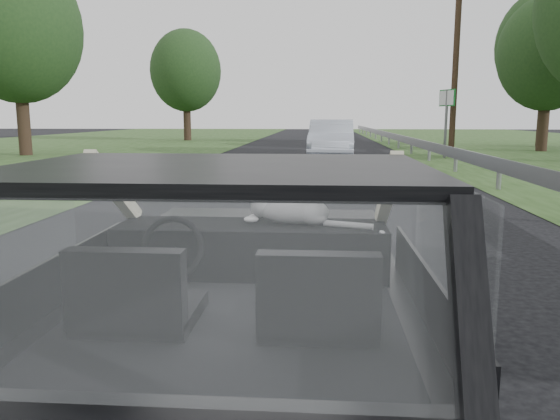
% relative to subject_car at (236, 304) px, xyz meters
% --- Properties ---
extents(subject_car, '(1.80, 4.00, 1.45)m').
position_rel_subject_car_xyz_m(subject_car, '(0.00, 0.00, 0.00)').
color(subject_car, black).
rests_on(subject_car, ground).
extents(dashboard, '(1.58, 0.45, 0.30)m').
position_rel_subject_car_xyz_m(dashboard, '(0.00, 0.62, 0.12)').
color(dashboard, black).
rests_on(dashboard, subject_car).
extents(driver_seat, '(0.50, 0.72, 0.42)m').
position_rel_subject_car_xyz_m(driver_seat, '(-0.40, -0.29, 0.16)').
color(driver_seat, black).
rests_on(driver_seat, subject_car).
extents(passenger_seat, '(0.50, 0.72, 0.42)m').
position_rel_subject_car_xyz_m(passenger_seat, '(0.40, -0.29, 0.16)').
color(passenger_seat, black).
rests_on(passenger_seat, subject_car).
extents(steering_wheel, '(0.36, 0.36, 0.04)m').
position_rel_subject_car_xyz_m(steering_wheel, '(-0.40, 0.33, 0.20)').
color(steering_wheel, black).
rests_on(steering_wheel, dashboard).
extents(cat, '(0.63, 0.33, 0.27)m').
position_rel_subject_car_xyz_m(cat, '(0.23, 0.65, 0.36)').
color(cat, '#97979A').
rests_on(cat, dashboard).
extents(guardrail, '(0.05, 90.00, 0.32)m').
position_rel_subject_car_xyz_m(guardrail, '(4.30, 10.00, -0.15)').
color(guardrail, gray).
rests_on(guardrail, ground).
extents(other_car, '(1.97, 4.67, 1.52)m').
position_rel_subject_car_xyz_m(other_car, '(0.82, 18.18, 0.03)').
color(other_car, silver).
rests_on(other_car, ground).
extents(highway_sign, '(0.46, 1.04, 2.66)m').
position_rel_subject_car_xyz_m(highway_sign, '(5.30, 19.49, 0.61)').
color(highway_sign, '#106A24').
rests_on(highway_sign, ground).
extents(utility_pole, '(0.29, 0.29, 7.43)m').
position_rel_subject_car_xyz_m(utility_pole, '(5.73, 20.28, 2.99)').
color(utility_pole, '#3A251D').
rests_on(utility_pole, ground).
extents(tree_2, '(6.06, 6.06, 6.94)m').
position_rel_subject_car_xyz_m(tree_2, '(10.85, 24.27, 2.74)').
color(tree_2, '#1C3718').
rests_on(tree_2, ground).
extents(tree_3, '(6.91, 6.91, 8.16)m').
position_rel_subject_car_xyz_m(tree_3, '(12.42, 28.43, 3.35)').
color(tree_3, '#1C3718').
rests_on(tree_3, ground).
extents(tree_5, '(5.60, 5.60, 7.98)m').
position_rel_subject_car_xyz_m(tree_5, '(-12.11, 19.94, 3.26)').
color(tree_5, '#1C3718').
rests_on(tree_5, ground).
extents(tree_6, '(5.34, 5.34, 7.21)m').
position_rel_subject_car_xyz_m(tree_6, '(-8.73, 34.79, 2.88)').
color(tree_6, '#1C3718').
rests_on(tree_6, ground).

